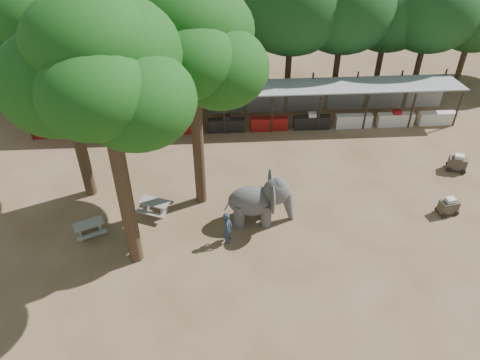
{
  "coord_description": "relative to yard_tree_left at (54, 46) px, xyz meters",
  "views": [
    {
      "loc": [
        -2.16,
        -13.31,
        16.11
      ],
      "look_at": [
        -1.0,
        5.0,
        2.0
      ],
      "focal_mm": 35.0,
      "sensor_mm": 36.0,
      "label": 1
    }
  ],
  "objects": [
    {
      "name": "ground",
      "position": [
        9.13,
        -7.19,
        -8.2
      ],
      "size": [
        100.0,
        100.0,
        0.0
      ],
      "primitive_type": "plane",
      "color": "brown",
      "rests_on": "ground"
    },
    {
      "name": "vendor_stalls",
      "position": [
        9.13,
        6.65,
        -7.02
      ],
      "size": [
        28.0,
        2.99,
        2.8
      ],
      "color": "#919399",
      "rests_on": "ground"
    },
    {
      "name": "yard_tree_left",
      "position": [
        0.0,
        0.0,
        0.0
      ],
      "size": [
        7.1,
        6.9,
        11.02
      ],
      "color": "#332316",
      "rests_on": "ground"
    },
    {
      "name": "yard_tree_center",
      "position": [
        3.0,
        -5.0,
        1.01
      ],
      "size": [
        7.1,
        6.9,
        12.04
      ],
      "color": "#332316",
      "rests_on": "ground"
    },
    {
      "name": "yard_tree_back",
      "position": [
        6.0,
        -1.0,
        0.34
      ],
      "size": [
        7.1,
        6.9,
        11.36
      ],
      "color": "#332316",
      "rests_on": "ground"
    },
    {
      "name": "backdrop_trees",
      "position": [
        9.13,
        11.81,
        -2.69
      ],
      "size": [
        46.46,
        5.95,
        8.33
      ],
      "color": "#332316",
      "rests_on": "ground"
    },
    {
      "name": "elephant",
      "position": [
        9.1,
        -2.96,
        -6.9
      ],
      "size": [
        3.38,
        2.6,
        2.6
      ],
      "rotation": [
        0.0,
        0.0,
        -0.02
      ],
      "color": "#484646",
      "rests_on": "ground"
    },
    {
      "name": "handler",
      "position": [
        7.41,
        -4.36,
        -7.33
      ],
      "size": [
        0.51,
        0.68,
        1.74
      ],
      "primitive_type": "imported",
      "rotation": [
        0.0,
        0.0,
        1.41
      ],
      "color": "#26384C",
      "rests_on": "ground"
    },
    {
      "name": "picnic_table_near",
      "position": [
        0.7,
        -3.49,
        -7.74
      ],
      "size": [
        1.81,
        1.74,
        0.71
      ],
      "rotation": [
        0.0,
        0.0,
        0.42
      ],
      "color": "gray",
      "rests_on": "ground"
    },
    {
      "name": "picnic_table_far",
      "position": [
        3.77,
        -2.11,
        -7.7
      ],
      "size": [
        1.93,
        1.84,
        0.76
      ],
      "rotation": [
        0.0,
        0.0,
        -0.39
      ],
      "color": "gray",
      "rests_on": "ground"
    },
    {
      "name": "cart_front",
      "position": [
        18.78,
        -3.07,
        -7.71
      ],
      "size": [
        1.11,
        0.83,
        0.99
      ],
      "rotation": [
        0.0,
        0.0,
        0.18
      ],
      "color": "#393227",
      "rests_on": "ground"
    },
    {
      "name": "cart_back",
      "position": [
        20.86,
        0.59,
        -7.69
      ],
      "size": [
        1.25,
        1.03,
        1.04
      ],
      "rotation": [
        0.0,
        0.0,
        -0.36
      ],
      "color": "#393227",
      "rests_on": "ground"
    }
  ]
}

